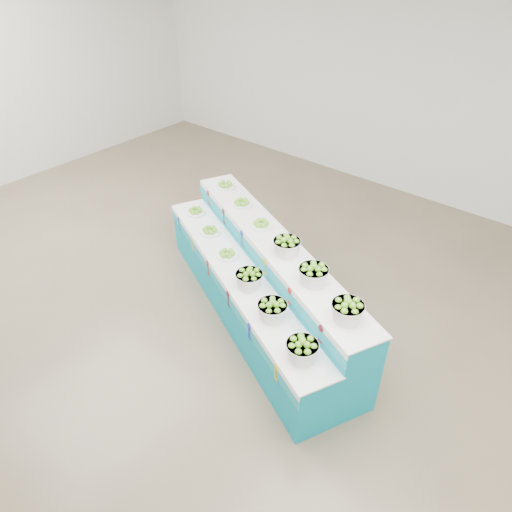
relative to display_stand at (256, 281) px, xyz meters
name	(u,v)px	position (x,y,z in m)	size (l,w,h in m)	color
ground	(163,314)	(-0.88, -0.77, -0.51)	(10.00, 10.00, 0.00)	brown
back_wall	(378,69)	(-0.88, 4.23, 1.49)	(10.00, 10.00, 0.00)	silver
display_stand	(256,281)	(0.00, 0.00, 0.00)	(3.66, 0.95, 1.02)	#0B8DA6
plate_lower_left	(196,211)	(-1.42, 0.40, 0.26)	(0.26, 0.26, 0.09)	white
plate_lower_mid	(210,230)	(-0.92, 0.17, 0.26)	(0.26, 0.26, 0.09)	white
plate_lower_right	(227,253)	(-0.39, -0.07, 0.26)	(0.26, 0.26, 0.09)	white
basket_lower_left	(249,279)	(0.18, -0.33, 0.32)	(0.30, 0.30, 0.22)	silver
basket_lower_mid	(272,310)	(0.69, -0.56, 0.32)	(0.30, 0.30, 0.22)	silver
basket_lower_right	(302,350)	(1.23, -0.81, 0.32)	(0.30, 0.30, 0.22)	silver
plate_upper_left	(225,184)	(-1.24, 0.81, 0.56)	(0.26, 0.26, 0.09)	white
plate_upper_mid	(242,202)	(-0.73, 0.58, 0.56)	(0.26, 0.26, 0.09)	white
plate_upper_right	(261,223)	(-0.21, 0.34, 0.56)	(0.26, 0.26, 0.09)	white
basket_upper_left	(287,246)	(0.37, 0.08, 0.62)	(0.30, 0.30, 0.22)	silver
basket_upper_mid	(313,274)	(0.87, -0.15, 0.62)	(0.30, 0.30, 0.22)	silver
basket_upper_right	(347,310)	(1.41, -0.40, 0.62)	(0.30, 0.30, 0.22)	silver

